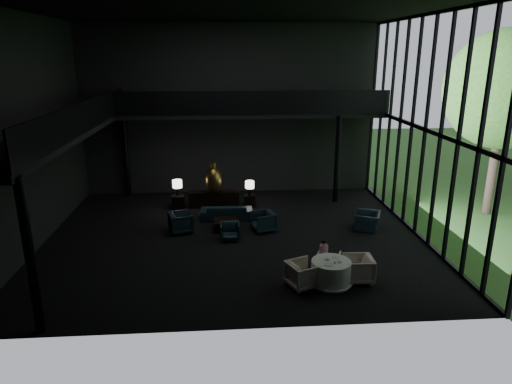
{
  "coord_description": "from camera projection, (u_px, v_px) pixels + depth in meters",
  "views": [
    {
      "loc": [
        -0.37,
        -15.94,
        6.64
      ],
      "look_at": [
        0.83,
        0.5,
        1.62
      ],
      "focal_mm": 32.0,
      "sensor_mm": 36.0,
      "label": 1
    }
  ],
  "objects": [
    {
      "name": "coffee_cup",
      "position": [
        340.0,
        262.0,
        13.35
      ],
      "size": [
        0.09,
        0.09,
        0.06
      ],
      "primitive_type": "cylinder",
      "rotation": [
        0.0,
        0.0,
        -0.17
      ],
      "color": "white",
      "rests_on": "saucer"
    },
    {
      "name": "dining_table",
      "position": [
        331.0,
        274.0,
        13.61
      ],
      "size": [
        1.34,
        1.34,
        0.75
      ],
      "color": "white",
      "rests_on": "floor"
    },
    {
      "name": "side_table_left",
      "position": [
        178.0,
        202.0,
        20.36
      ],
      "size": [
        0.54,
        0.54,
        0.59
      ],
      "primitive_type": "cube",
      "color": "black",
      "rests_on": "floor"
    },
    {
      "name": "sofa",
      "position": [
        227.0,
        209.0,
        18.98
      ],
      "size": [
        2.21,
        0.69,
        0.86
      ],
      "primitive_type": "imported",
      "rotation": [
        0.0,
        0.0,
        3.12
      ],
      "color": "#17272E",
      "rests_on": "floor"
    },
    {
      "name": "ceiling",
      "position": [
        232.0,
        10.0,
        14.84
      ],
      "size": [
        14.0,
        12.0,
        0.02
      ],
      "primitive_type": "cube",
      "color": "black",
      "rests_on": "ground"
    },
    {
      "name": "mezzanine_left",
      "position": [
        58.0,
        134.0,
        15.59
      ],
      "size": [
        2.0,
        12.0,
        0.25
      ],
      "primitive_type": "cube",
      "color": "black",
      "rests_on": "wall_left"
    },
    {
      "name": "wall_back",
      "position": [
        230.0,
        111.0,
        21.73
      ],
      "size": [
        14.0,
        0.04,
        8.0
      ],
      "primitive_type": "cube",
      "color": "black",
      "rests_on": "ground"
    },
    {
      "name": "cream_pot",
      "position": [
        335.0,
        263.0,
        13.31
      ],
      "size": [
        0.06,
        0.06,
        0.06
      ],
      "primitive_type": "cylinder",
      "rotation": [
        0.0,
        0.0,
        -0.22
      ],
      "color": "#99999E",
      "rests_on": "dining_table"
    },
    {
      "name": "wall_front",
      "position": [
        240.0,
        176.0,
        10.28
      ],
      "size": [
        14.0,
        0.04,
        8.0
      ],
      "primitive_type": "cube",
      "color": "black",
      "rests_on": "ground"
    },
    {
      "name": "saucer",
      "position": [
        340.0,
        261.0,
        13.45
      ],
      "size": [
        0.22,
        0.22,
        0.01
      ],
      "primitive_type": "cylinder",
      "rotation": [
        0.0,
        0.0,
        0.44
      ],
      "color": "white",
      "rests_on": "dining_table"
    },
    {
      "name": "curtain_wall",
      "position": [
        425.0,
        129.0,
        16.49
      ],
      "size": [
        0.2,
        12.0,
        8.0
      ],
      "primitive_type": null,
      "color": "black",
      "rests_on": "ground"
    },
    {
      "name": "dining_chair_west",
      "position": [
        303.0,
        272.0,
        13.43
      ],
      "size": [
        1.16,
        1.19,
        0.96
      ],
      "primitive_type": "imported",
      "rotation": [
        0.0,
        0.0,
        1.96
      ],
      "color": "beige",
      "rests_on": "floor"
    },
    {
      "name": "column_sw",
      "position": [
        30.0,
        258.0,
        10.8
      ],
      "size": [
        0.24,
        0.24,
        4.0
      ],
      "primitive_type": "cylinder",
      "color": "black",
      "rests_on": "floor"
    },
    {
      "name": "table_lamp_left",
      "position": [
        177.0,
        184.0,
        20.09
      ],
      "size": [
        0.42,
        0.42,
        0.71
      ],
      "color": "black",
      "rests_on": "side_table_left"
    },
    {
      "name": "bronze_urn",
      "position": [
        213.0,
        180.0,
        20.07
      ],
      "size": [
        0.75,
        0.75,
        1.4
      ],
      "color": "olive",
      "rests_on": "console"
    },
    {
      "name": "dining_chair_north",
      "position": [
        328.0,
        262.0,
        14.4
      ],
      "size": [
        0.81,
        0.79,
        0.65
      ],
      "primitive_type": "imported",
      "rotation": [
        0.0,
        0.0,
        2.73
      ],
      "color": "beige",
      "rests_on": "floor"
    },
    {
      "name": "column_ne",
      "position": [
        337.0,
        160.0,
        20.74
      ],
      "size": [
        0.24,
        0.24,
        4.0
      ],
      "primitive_type": "cylinder",
      "color": "black",
      "rests_on": "floor"
    },
    {
      "name": "table_lamp_right",
      "position": [
        250.0,
        185.0,
        20.3
      ],
      "size": [
        0.4,
        0.4,
        0.67
      ],
      "color": "black",
      "rests_on": "side_table_right"
    },
    {
      "name": "column_nw",
      "position": [
        126.0,
        155.0,
        21.68
      ],
      "size": [
        0.24,
        0.24,
        4.0
      ],
      "primitive_type": "cylinder",
      "color": "black",
      "rests_on": "floor"
    },
    {
      "name": "mezzanine_back",
      "position": [
        252.0,
        114.0,
        20.85
      ],
      "size": [
        12.0,
        2.0,
        0.25
      ],
      "primitive_type": "cube",
      "color": "black",
      "rests_on": "wall_back"
    },
    {
      "name": "lounge_armchair_south",
      "position": [
        230.0,
        231.0,
        16.87
      ],
      "size": [
        0.65,
        0.61,
        0.66
      ],
      "primitive_type": "imported",
      "rotation": [
        0.0,
        0.0,
        -0.01
      ],
      "color": "#14273A",
      "rests_on": "floor"
    },
    {
      "name": "cereal_bowl",
      "position": [
        328.0,
        259.0,
        13.56
      ],
      "size": [
        0.14,
        0.14,
        0.07
      ],
      "primitive_type": "ellipsoid",
      "color": "white",
      "rests_on": "dining_table"
    },
    {
      "name": "tree_near",
      "position": [
        505.0,
        90.0,
        18.32
      ],
      "size": [
        4.8,
        4.8,
        7.65
      ],
      "color": "#382D23",
      "rests_on": "garden_ground"
    },
    {
      "name": "lounge_armchair_east",
      "position": [
        263.0,
        220.0,
        17.68
      ],
      "size": [
        1.03,
        1.07,
        0.9
      ],
      "primitive_type": "imported",
      "rotation": [
        0.0,
        0.0,
        -1.28
      ],
      "color": "#1E3247",
      "rests_on": "floor"
    },
    {
      "name": "console",
      "position": [
        214.0,
        199.0,
        20.53
      ],
      "size": [
        2.23,
        0.51,
        0.71
      ],
      "primitive_type": "cube",
      "color": "black",
      "rests_on": "floor"
    },
    {
      "name": "lounge_armchair_west",
      "position": [
        181.0,
        220.0,
        17.56
      ],
      "size": [
        1.11,
        1.15,
        0.95
      ],
      "primitive_type": "imported",
      "rotation": [
        0.0,
        0.0,
        1.88
      ],
      "color": "#1C3142",
      "rests_on": "floor"
    },
    {
      "name": "side_table_right",
      "position": [
        250.0,
        200.0,
        20.62
      ],
      "size": [
        0.48,
        0.48,
        0.53
      ],
      "primitive_type": "cube",
      "color": "black",
      "rests_on": "floor"
    },
    {
      "name": "coffee_table",
      "position": [
        226.0,
        225.0,
        17.89
      ],
      "size": [
        0.95,
        0.95,
        0.4
      ],
      "primitive_type": "cube",
      "rotation": [
        0.0,
        0.0,
        0.05
      ],
      "color": "black",
      "rests_on": "floor"
    },
    {
      "name": "railing_back",
      "position": [
        254.0,
        103.0,
        19.72
      ],
      "size": [
        12.0,
        0.06,
        1.0
      ],
      "primitive_type": "cube",
      "color": "black",
      "rests_on": "mezzanine_back"
    },
    {
      "name": "dining_chair_east",
      "position": [
        358.0,
        266.0,
        13.76
      ],
      "size": [
        0.91,
        0.97,
        0.96
      ],
      "primitive_type": "imported",
      "rotation": [
        0.0,
        0.0,
        -1.61
      ],
      "color": "tan",
      "rests_on": "floor"
    },
    {
      "name": "floor",
      "position": [
        235.0,
        237.0,
        17.17
      ],
      "size": [
        14.0,
        12.0,
        0.02
      ],
      "primitive_type": "cube",
      "color": "black",
      "rests_on": "ground"
    },
    {
      "name": "railing_left",
      "position": [
        86.0,
        116.0,
        15.48
      ],
      "size": [
        0.06,
        12.0,
        1.0
      ],
      "primitive_type": "cube",
      "color": "black",
      "rests_on": "mezzanine_left"
    },
    {
      "name": "wall_left",
      "position": [
        28.0,
        134.0,
        15.52
      ],
      "size": [
        0.04,
        12.0,
        8.0
      ],
      "primitive_type": "cube",
      "color": "black",
      "rests_on": "ground"
    },
    {
      "name": "child",
      "position": [
        324.0,
        248.0,
        14.41
      ],
      "size": [
        0.27,
        0.27,
        0.58
      ],
      "rotation": [
        0.0,
        0.0,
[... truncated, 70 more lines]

